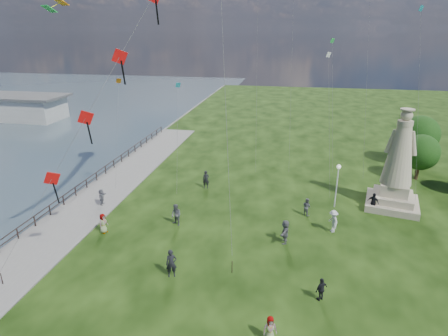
% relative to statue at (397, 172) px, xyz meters
% --- Properties ---
extents(waterfront, '(200.00, 200.00, 1.51)m').
position_rel_statue_xyz_m(waterfront, '(-28.35, -6.54, -3.46)').
color(waterfront, '#34424F').
rests_on(waterfront, ground).
extents(statue, '(5.23, 5.23, 8.98)m').
position_rel_statue_xyz_m(statue, '(0.00, 0.00, 0.00)').
color(statue, tan).
rests_on(statue, ground).
extents(lamppost, '(0.38, 0.38, 4.09)m').
position_rel_statue_xyz_m(lamppost, '(-5.11, -1.09, -0.45)').
color(lamppost, silver).
rests_on(lamppost, ground).
extents(tree_row, '(7.70, 12.21, 5.87)m').
position_rel_statue_xyz_m(tree_row, '(5.50, 9.45, -0.13)').
color(tree_row, '#382314').
rests_on(tree_row, ground).
extents(person_0, '(0.83, 0.70, 1.94)m').
position_rel_statue_xyz_m(person_0, '(-16.42, -13.62, -2.43)').
color(person_0, black).
rests_on(person_0, ground).
extents(person_1, '(1.05, 0.92, 1.84)m').
position_rel_statue_xyz_m(person_1, '(-18.20, -7.01, -2.47)').
color(person_1, '#595960').
rests_on(person_1, ground).
extents(person_3, '(0.96, 0.93, 1.51)m').
position_rel_statue_xyz_m(person_3, '(-6.98, -14.13, -2.64)').
color(person_3, black).
rests_on(person_3, ground).
extents(person_4, '(0.84, 0.67, 1.49)m').
position_rel_statue_xyz_m(person_4, '(-9.74, -17.83, -2.65)').
color(person_4, '#595960').
rests_on(person_4, ground).
extents(person_5, '(0.84, 1.48, 1.51)m').
position_rel_statue_xyz_m(person_5, '(-26.00, -4.78, -2.64)').
color(person_5, '#595960').
rests_on(person_5, ground).
extents(person_6, '(0.73, 0.55, 1.83)m').
position_rel_statue_xyz_m(person_6, '(-17.59, 0.91, -2.48)').
color(person_6, black).
rests_on(person_6, ground).
extents(person_7, '(0.87, 0.87, 1.57)m').
position_rel_statue_xyz_m(person_7, '(-7.67, -3.17, -2.61)').
color(person_7, '#595960').
rests_on(person_7, ground).
extents(person_8, '(0.99, 1.35, 1.87)m').
position_rel_statue_xyz_m(person_8, '(-5.67, -5.72, -2.46)').
color(person_8, silver).
rests_on(person_8, ground).
extents(person_9, '(1.15, 1.00, 1.75)m').
position_rel_statue_xyz_m(person_9, '(-1.91, -1.38, -2.52)').
color(person_9, black).
rests_on(person_9, ground).
extents(person_10, '(0.68, 0.90, 1.63)m').
position_rel_statue_xyz_m(person_10, '(-23.50, -9.27, -2.58)').
color(person_10, '#595960').
rests_on(person_10, ground).
extents(person_11, '(0.88, 1.79, 1.87)m').
position_rel_statue_xyz_m(person_11, '(-9.33, -8.08, -2.46)').
color(person_11, '#595960').
rests_on(person_11, ground).
extents(red_kite_train, '(10.73, 9.35, 21.20)m').
position_rel_statue_xyz_m(red_kite_train, '(-20.21, -10.95, 9.71)').
color(red_kite_train, black).
rests_on(red_kite_train, ground).
extents(small_kites, '(29.95, 14.16, 27.00)m').
position_rel_statue_xyz_m(small_kites, '(-10.21, 7.61, 10.61)').
color(small_kites, '#156F82').
rests_on(small_kites, ground).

